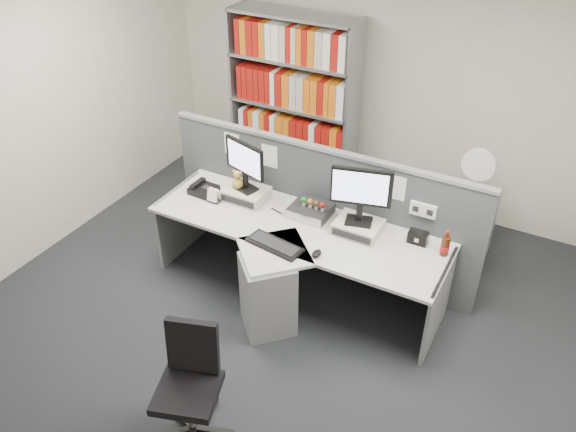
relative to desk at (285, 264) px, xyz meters
The scene contains 21 objects.
ground 0.75m from the desk, 90.00° to the right, with size 5.50×5.50×0.00m, color #272A2E.
room_shell 1.46m from the desk, 90.00° to the right, with size 5.04×5.54×2.72m.
partition 0.68m from the desk, 89.59° to the left, with size 3.00×0.08×1.27m.
desk is the anchor object (origin of this frame).
monitor_riser_left 0.79m from the desk, 148.00° to the left, with size 0.38×0.31×0.10m.
monitor_riser_right 0.70m from the desk, 37.98° to the left, with size 0.38×0.31×0.10m.
monitor_left 0.97m from the desk, 147.87° to the left, with size 0.45×0.20×0.47m.
monitor_right 0.91m from the desk, 38.13° to the left, with size 0.49×0.21×0.50m.
desktop_pc 0.52m from the desk, 86.35° to the left, with size 0.34×0.30×0.09m.
figurines 0.58m from the desk, 82.01° to the left, with size 0.23×0.05×0.09m.
keyboard 0.31m from the desk, 102.34° to the right, with size 0.50×0.25×0.03m.
mouse 0.44m from the desk, 12.06° to the right, with size 0.07×0.11×0.04m, color black.
desk_phone 1.09m from the desk, 164.64° to the left, with size 0.24×0.22×0.10m.
desk_calendar 0.92m from the desk, 166.81° to the left, with size 0.11×0.08×0.13m.
plush_toy 0.89m from the desk, 152.03° to the left, with size 0.10×0.10×0.18m.
speaker 1.13m from the desk, 26.00° to the left, with size 0.16×0.09×0.11m, color black.
cola_bottle 1.33m from the desk, 19.28° to the left, with size 0.07×0.07×0.23m.
shelving_unit 2.12m from the desk, 115.96° to the left, with size 1.41×0.40×2.00m.
filing_cabinet 1.85m from the desk, 49.39° to the left, with size 0.45×0.61×0.70m.
desk_fan 1.93m from the desk, 49.38° to the left, with size 0.30×0.18×0.51m.
office_chair 1.40m from the desk, 88.65° to the right, with size 0.57×0.55×0.86m.
Camera 1 is at (1.85, -2.78, 3.58)m, focal length 36.26 mm.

